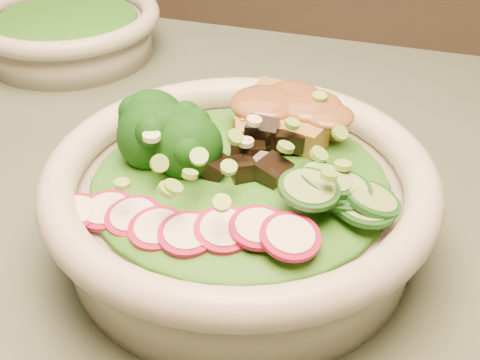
% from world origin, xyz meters
% --- Properties ---
extents(dining_table, '(1.20, 0.80, 0.75)m').
position_xyz_m(dining_table, '(0.00, 0.00, 0.64)').
color(dining_table, black).
rests_on(dining_table, ground).
extents(salad_bowl, '(0.31, 0.31, 0.08)m').
position_xyz_m(salad_bowl, '(-0.10, -0.05, 0.79)').
color(salad_bowl, beige).
rests_on(salad_bowl, dining_table).
extents(side_bowl, '(0.23, 0.23, 0.06)m').
position_xyz_m(side_bowl, '(-0.42, 0.25, 0.78)').
color(side_bowl, beige).
rests_on(side_bowl, dining_table).
extents(lettuce_bed, '(0.23, 0.23, 0.03)m').
position_xyz_m(lettuce_bed, '(-0.10, -0.05, 0.82)').
color(lettuce_bed, '#205E13').
rests_on(lettuce_bed, salad_bowl).
extents(side_lettuce, '(0.16, 0.16, 0.02)m').
position_xyz_m(side_lettuce, '(-0.42, 0.25, 0.80)').
color(side_lettuce, '#205E13').
rests_on(side_lettuce, side_bowl).
extents(broccoli_florets, '(0.11, 0.10, 0.05)m').
position_xyz_m(broccoli_florets, '(-0.17, -0.03, 0.84)').
color(broccoli_florets, black).
rests_on(broccoli_florets, salad_bowl).
extents(radish_slices, '(0.13, 0.07, 0.02)m').
position_xyz_m(radish_slices, '(-0.11, -0.12, 0.82)').
color(radish_slices, maroon).
rests_on(radish_slices, salad_bowl).
extents(cucumber_slices, '(0.10, 0.10, 0.04)m').
position_xyz_m(cucumber_slices, '(-0.03, -0.06, 0.83)').
color(cucumber_slices, '#82A35A').
rests_on(cucumber_slices, salad_bowl).
extents(mushroom_heap, '(0.10, 0.10, 0.05)m').
position_xyz_m(mushroom_heap, '(-0.10, -0.03, 0.83)').
color(mushroom_heap, black).
rests_on(mushroom_heap, salad_bowl).
extents(tofu_cubes, '(0.12, 0.09, 0.04)m').
position_xyz_m(tofu_cubes, '(-0.08, 0.02, 0.83)').
color(tofu_cubes, olive).
rests_on(tofu_cubes, salad_bowl).
extents(peanut_sauce, '(0.08, 0.06, 0.02)m').
position_xyz_m(peanut_sauce, '(-0.08, 0.02, 0.85)').
color(peanut_sauce, brown).
rests_on(peanut_sauce, tofu_cubes).
extents(scallion_garnish, '(0.22, 0.22, 0.03)m').
position_xyz_m(scallion_garnish, '(-0.10, -0.05, 0.85)').
color(scallion_garnish, '#71AB3C').
rests_on(scallion_garnish, salad_bowl).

